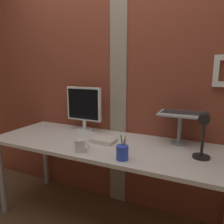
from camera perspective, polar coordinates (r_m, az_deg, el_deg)
The scene contains 10 objects.
ground_plane at distance 2.25m, azimuth -1.62°, elevation -26.46°, with size 6.00×6.00×0.00m, color brown.
brick_wall_back at distance 2.13m, azimuth 2.93°, elevation 7.69°, with size 3.71×0.16×2.48m.
desk at distance 1.87m, azimuth -1.31°, elevation -10.19°, with size 2.07×0.72×0.76m.
monitor at distance 2.16m, azimuth -7.48°, elevation 1.51°, with size 0.37×0.18×0.44m.
laptop_stand at distance 1.86m, azimuth 17.58°, elevation -3.09°, with size 0.28×0.22×0.25m.
laptop at distance 1.90m, azimuth 18.09°, elevation 1.20°, with size 0.34×0.33×0.20m.
desk_lamp at distance 1.56m, azimuth 23.09°, elevation -4.65°, with size 0.12×0.20×0.34m.
pen_cup at distance 1.51m, azimuth 2.76°, elevation -10.67°, with size 0.09×0.09×0.18m.
coffee_mug at distance 1.66m, azimuth -8.39°, elevation -8.84°, with size 0.12×0.08×0.09m.
paper_clutter_stack at distance 1.85m, azimuth -2.28°, elevation -7.54°, with size 0.20×0.14×0.04m, color silver.
Camera 1 is at (0.80, -1.59, 1.38)m, focal length 34.39 mm.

